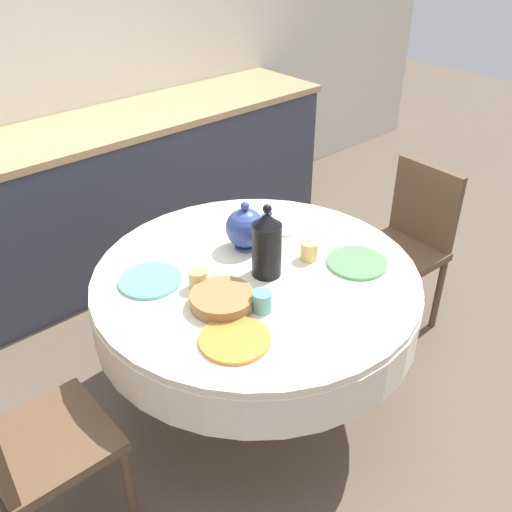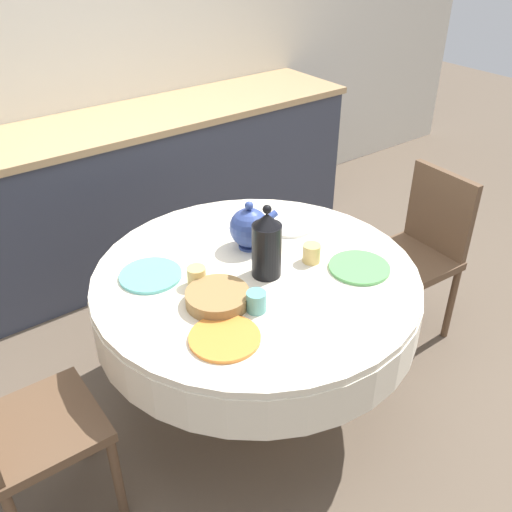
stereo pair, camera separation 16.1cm
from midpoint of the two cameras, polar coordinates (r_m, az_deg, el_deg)
name	(u,v)px [view 2 (the right image)]	position (r m, az deg, el deg)	size (l,w,h in m)	color
ground_plane	(256,400)	(2.76, 1.72, -14.29)	(12.00, 12.00, 0.00)	brown
wall_back	(63,44)	(3.56, -17.44, 19.57)	(7.00, 0.05, 2.60)	silver
kitchen_counter	(109,199)	(3.53, -13.22, 5.59)	(3.24, 0.64, 0.93)	#383D4C
dining_table	(256,297)	(2.36, 1.96, -4.20)	(1.32, 1.32, 0.73)	olive
chair_left	(420,247)	(3.02, 17.55, 0.83)	(0.42, 0.42, 0.89)	brown
chair_right	(15,426)	(2.12, -20.88, -15.65)	(0.41, 0.41, 0.89)	brown
plate_near_left	(225,338)	(1.96, -0.79, -8.25)	(0.25, 0.25, 0.01)	orange
cup_near_left	(256,302)	(2.07, 2.27, -4.63)	(0.07, 0.07, 0.08)	#5BA39E
plate_near_right	(359,267)	(2.36, 12.22, -1.17)	(0.25, 0.25, 0.01)	#5BA85B
cup_near_right	(312,253)	(2.36, 7.53, 0.24)	(0.07, 0.07, 0.08)	#DBB766
plate_far_left	(151,275)	(2.28, -8.52, -1.96)	(0.25, 0.25, 0.01)	#60BCB7
cup_far_left	(197,276)	(2.20, -3.88, -2.10)	(0.07, 0.07, 0.08)	#DBB766
plate_far_right	(289,224)	(2.63, 5.09, 3.20)	(0.25, 0.25, 0.01)	white
cup_far_right	(256,234)	(2.47, 1.88, 2.19)	(0.07, 0.07, 0.08)	#DBB766
coffee_carafe	(267,245)	(2.21, 3.16, 1.03)	(0.12, 0.12, 0.31)	black
teapot	(250,228)	(2.41, 1.27, 2.83)	(0.23, 0.17, 0.22)	#33478E
bread_basket	(218,298)	(2.11, -1.68, -4.24)	(0.24, 0.24, 0.05)	olive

